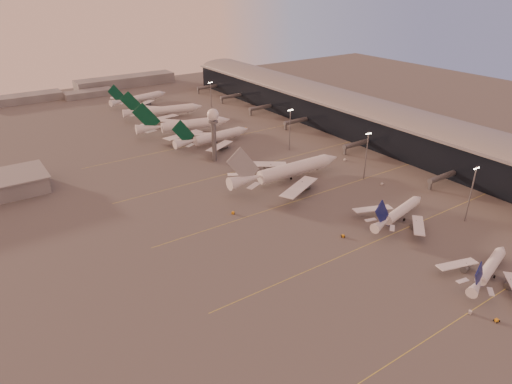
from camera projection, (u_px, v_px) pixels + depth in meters
ground at (369, 265)px, 163.34m from camera, size 700.00×700.00×0.00m
taxiway_markings at (326, 190)px, 220.29m from camera, size 180.00×185.25×0.02m
terminal at (360, 117)px, 295.67m from camera, size 57.00×362.00×23.04m
radar_tower at (213, 124)px, 246.14m from camera, size 6.40×6.40×31.10m
mast_a at (471, 192)px, 186.94m from camera, size 3.60×0.56×25.00m
mast_b at (366, 154)px, 226.35m from camera, size 3.60×0.56×25.00m
mast_c at (290, 128)px, 264.73m from camera, size 3.60×0.56×25.00m
mast_d at (211, 97)px, 330.70m from camera, size 3.60×0.56×25.00m
distant_horizon at (98, 87)px, 404.98m from camera, size 165.00×37.50×9.00m
narrowbody_near at (488, 271)px, 155.39m from camera, size 36.31×28.60×14.48m
narrowbody_mid at (399, 214)px, 191.37m from camera, size 40.63×32.09×16.07m
widebody_white at (287, 173)px, 228.33m from camera, size 67.32×53.92×23.68m
greentail_a at (213, 139)px, 278.03m from camera, size 53.74×43.30×19.51m
greentail_b at (185, 127)px, 297.02m from camera, size 62.99×50.41×23.10m
greentail_c at (164, 112)px, 330.43m from camera, size 58.24×46.60×21.37m
greentail_d at (140, 100)px, 364.82m from camera, size 51.83×41.40×19.12m
gsv_truck_a at (471, 310)px, 140.01m from camera, size 5.83×3.99×2.22m
gsv_tug_near at (497, 320)px, 136.74m from camera, size 2.18×3.35×0.91m
gsv_tug_mid at (343, 236)px, 180.69m from camera, size 3.86×3.56×0.95m
gsv_truck_b at (383, 183)px, 225.07m from camera, size 5.63×3.12×2.15m
gsv_truck_c at (233, 211)px, 198.22m from camera, size 5.75×5.13×2.30m
gsv_catering_b at (345, 157)px, 253.99m from camera, size 5.90×3.72×4.49m
gsv_tug_far at (242, 168)px, 244.11m from camera, size 3.44×3.97×0.97m
gsv_tug_hangar at (246, 128)px, 306.88m from camera, size 3.86×3.28×0.95m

